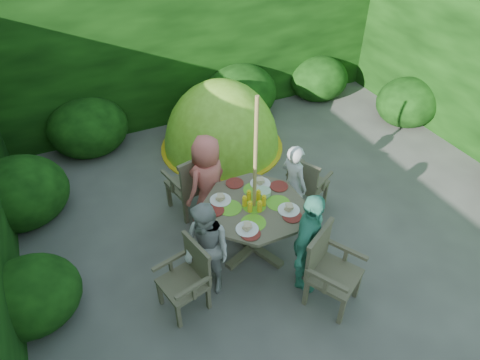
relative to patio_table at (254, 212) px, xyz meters
name	(u,v)px	position (x,y,z in m)	size (l,w,h in m)	color
ground	(303,234)	(0.73, -0.06, -0.63)	(60.00, 60.00, 0.00)	#4A4742
hedge_enclosure	(261,108)	(0.73, 1.28, 0.62)	(9.00, 9.00, 2.50)	black
patio_table	(254,212)	(0.00, 0.00, 0.00)	(1.69, 1.69, 0.90)	#47402E
parasol_pole	(255,183)	(0.00, 0.00, 0.47)	(0.04, 0.04, 2.20)	olive
garden_chair_right	(306,182)	(1.02, 0.42, -0.18)	(0.63, 0.65, 0.84)	#47402E
garden_chair_left	(188,277)	(-1.02, -0.44, -0.18)	(0.55, 0.60, 0.84)	#47402E
garden_chair_back	(192,183)	(-0.44, 1.00, -0.12)	(0.67, 0.63, 0.96)	#47402E
garden_chair_front	(329,268)	(0.41, -1.02, -0.13)	(0.73, 0.70, 0.93)	#47402E
child_right	(293,184)	(0.73, 0.30, -0.03)	(0.44, 0.29, 1.20)	silver
child_left	(207,250)	(-0.74, -0.31, -0.01)	(0.60, 0.47, 1.24)	#9E9F9A
child_back	(208,182)	(-0.31, 0.74, 0.05)	(0.66, 0.43, 1.36)	#E6685F
child_front	(308,243)	(0.30, -0.74, 0.04)	(0.79, 0.33, 1.34)	teal
dome_tent	(222,147)	(0.55, 2.33, -0.63)	(2.46, 2.46, 2.40)	#76B222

